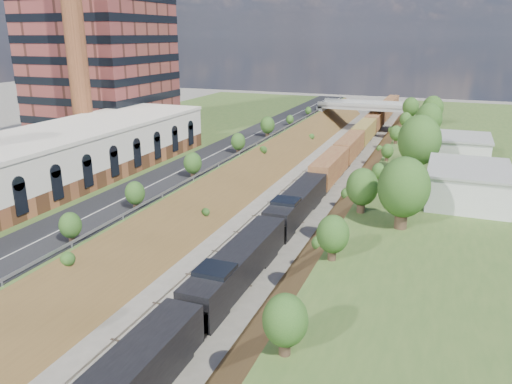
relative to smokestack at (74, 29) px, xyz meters
name	(u,v)px	position (x,y,z in m)	size (l,w,h in m)	color
platform_left	(118,164)	(3.00, 4.00, -22.50)	(44.00, 180.00, 5.00)	#3C5924
embankment_left	(232,191)	(25.00, 4.00, -25.00)	(7.07, 180.00, 7.07)	brown
embankment_right	(369,207)	(47.00, 4.00, -25.00)	(7.07, 180.00, 7.07)	brown
rail_left_track	(281,196)	(33.40, 4.00, -24.91)	(1.58, 180.00, 0.18)	gray
rail_right_track	(314,200)	(38.60, 4.00, -24.91)	(1.58, 180.00, 0.18)	gray
road	(206,158)	(20.50, 4.00, -19.95)	(8.00, 180.00, 0.10)	black
guardrail	(229,158)	(24.60, 3.80, -19.45)	(0.10, 171.00, 0.70)	#99999E
commercial_building	(43,162)	(8.00, -18.00, -16.49)	(14.30, 62.30, 7.00)	brown
smokestack	(74,29)	(0.00, 0.00, 0.00)	(3.20, 3.20, 40.00)	brown
overpass	(366,111)	(36.00, 66.00, -20.08)	(24.50, 8.30, 7.40)	gray
white_building_near	(468,185)	(59.50, -4.00, -18.00)	(9.00, 12.00, 4.00)	silver
white_building_far	(462,149)	(59.00, 18.00, -18.20)	(8.00, 10.00, 3.60)	silver
tree_right_large	(404,188)	(53.00, -16.00, -15.62)	(5.25, 5.25, 7.61)	#473323
tree_left_crest	(38,241)	(24.20, -36.00, -17.96)	(2.45, 2.45, 3.55)	#473323
freight_train	(348,149)	(38.60, 29.63, -22.27)	(3.25, 164.87, 4.80)	black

